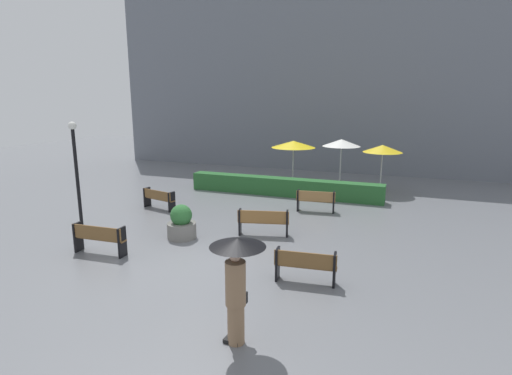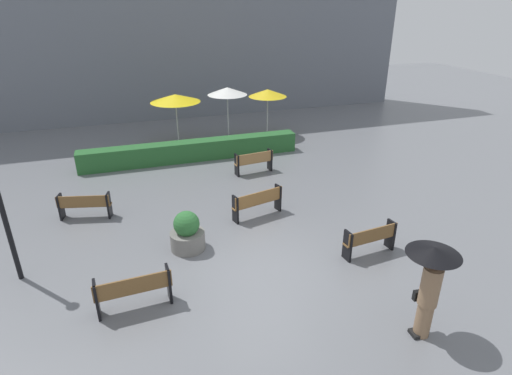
# 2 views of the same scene
# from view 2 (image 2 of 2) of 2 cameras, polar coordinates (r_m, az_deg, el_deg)

# --- Properties ---
(ground_plane) EXTENTS (60.00, 60.00, 0.00)m
(ground_plane) POSITION_cam_2_polar(r_m,az_deg,el_deg) (10.92, 1.00, -10.92)
(ground_plane) COLOR slate
(bench_far_left) EXTENTS (1.62, 0.71, 0.81)m
(bench_far_left) POSITION_cam_2_polar(r_m,az_deg,el_deg) (14.02, -22.44, -2.15)
(bench_far_left) COLOR brown
(bench_far_left) RESTS_ON ground
(bench_mid_center) EXTENTS (1.72, 0.71, 0.88)m
(bench_mid_center) POSITION_cam_2_polar(r_m,az_deg,el_deg) (13.04, 0.26, -1.92)
(bench_mid_center) COLOR olive
(bench_mid_center) RESTS_ON ground
(bench_near_right) EXTENTS (1.56, 0.49, 0.84)m
(bench_near_right) POSITION_cam_2_polar(r_m,az_deg,el_deg) (11.58, 15.41, -6.71)
(bench_near_right) COLOR brown
(bench_near_right) RESTS_ON ground
(bench_near_left) EXTENTS (1.68, 0.44, 0.89)m
(bench_near_left) POSITION_cam_2_polar(r_m,az_deg,el_deg) (9.73, -16.41, -13.24)
(bench_near_left) COLOR brown
(bench_near_left) RESTS_ON ground
(bench_back_row) EXTENTS (1.58, 0.54, 0.87)m
(bench_back_row) POSITION_cam_2_polar(r_m,az_deg,el_deg) (16.37, -0.28, 3.66)
(bench_back_row) COLOR #9E7242
(bench_back_row) RESTS_ON ground
(pedestrian_with_umbrella) EXTENTS (1.04, 1.04, 2.05)m
(pedestrian_with_umbrella) POSITION_cam_2_polar(r_m,az_deg,el_deg) (8.93, 22.74, -11.43)
(pedestrian_with_umbrella) COLOR #8C6B4C
(pedestrian_with_umbrella) RESTS_ON ground
(planter_pot) EXTENTS (0.95, 0.95, 1.13)m
(planter_pot) POSITION_cam_2_polar(r_m,az_deg,el_deg) (11.57, -9.40, -6.19)
(planter_pot) COLOR slate
(planter_pot) RESTS_ON ground
(patio_umbrella_yellow) EXTENTS (2.29, 2.29, 2.34)m
(patio_umbrella_yellow) POSITION_cam_2_polar(r_m,az_deg,el_deg) (19.85, -10.99, 11.91)
(patio_umbrella_yellow) COLOR silver
(patio_umbrella_yellow) RESTS_ON ground
(patio_umbrella_white) EXTENTS (1.88, 1.88, 2.51)m
(patio_umbrella_white) POSITION_cam_2_polar(r_m,az_deg,el_deg) (20.28, -3.95, 13.02)
(patio_umbrella_white) COLOR silver
(patio_umbrella_white) RESTS_ON ground
(patio_umbrella_yellow_far) EXTENTS (1.86, 1.86, 2.32)m
(patio_umbrella_yellow_far) POSITION_cam_2_polar(r_m,az_deg,el_deg) (20.78, 1.60, 12.80)
(patio_umbrella_yellow_far) COLOR silver
(patio_umbrella_yellow_far) RESTS_ON ground
(hedge_strip) EXTENTS (9.21, 0.70, 0.83)m
(hedge_strip) POSITION_cam_2_polar(r_m,az_deg,el_deg) (18.00, -8.74, 5.01)
(hedge_strip) COLOR #28602D
(hedge_strip) RESTS_ON ground
(building_facade) EXTENTS (28.00, 1.20, 11.87)m
(building_facade) POSITION_cam_2_polar(r_m,az_deg,el_deg) (24.58, -12.34, 23.03)
(building_facade) COLOR slate
(building_facade) RESTS_ON ground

